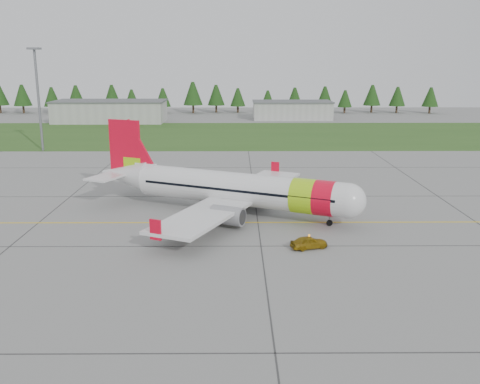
{
  "coord_description": "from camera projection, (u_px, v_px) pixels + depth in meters",
  "views": [
    {
      "loc": [
        7.57,
        -50.3,
        18.03
      ],
      "look_at": [
        7.97,
        8.35,
        3.5
      ],
      "focal_mm": 40.0,
      "sensor_mm": 36.0,
      "label": 1
    }
  ],
  "objects": [
    {
      "name": "aircraft",
      "position": [
        233.0,
        189.0,
        63.78
      ],
      "size": [
        33.09,
        31.39,
        10.61
      ],
      "rotation": [
        0.0,
        0.0,
        -0.43
      ],
      "color": "silver",
      "rests_on": "ground"
    },
    {
      "name": "service_van",
      "position": [
        129.0,
        142.0,
        105.62
      ],
      "size": [
        1.88,
        1.82,
        4.49
      ],
      "primitive_type": "imported",
      "rotation": [
        0.0,
        0.0,
        0.25
      ],
      "color": "silver",
      "rests_on": "ground"
    },
    {
      "name": "follow_me_car",
      "position": [
        309.0,
        231.0,
        52.12
      ],
      "size": [
        1.62,
        1.77,
        3.65
      ],
      "primitive_type": "imported",
      "rotation": [
        0.0,
        0.0,
        1.87
      ],
      "color": "#DEAB0C",
      "rests_on": "ground"
    },
    {
      "name": "hangar_west",
      "position": [
        110.0,
        112.0,
        158.96
      ],
      "size": [
        32.0,
        14.0,
        6.0
      ],
      "primitive_type": "cube",
      "color": "#A8A8A3",
      "rests_on": "ground"
    },
    {
      "name": "floodlight_mast",
      "position": [
        39.0,
        101.0,
        106.79
      ],
      "size": [
        0.5,
        0.5,
        20.0
      ],
      "primitive_type": "cylinder",
      "color": "slate",
      "rests_on": "ground"
    },
    {
      "name": "hangar_east",
      "position": [
        292.0,
        111.0,
        167.18
      ],
      "size": [
        24.0,
        12.0,
        5.2
      ],
      "primitive_type": "cube",
      "color": "#A8A8A3",
      "rests_on": "ground"
    },
    {
      "name": "treeline",
      "position": [
        215.0,
        98.0,
        185.85
      ],
      "size": [
        160.0,
        8.0,
        10.0
      ],
      "primitive_type": null,
      "color": "#1C3F14",
      "rests_on": "ground"
    },
    {
      "name": "grass_strip",
      "position": [
        206.0,
        135.0,
        132.7
      ],
      "size": [
        320.0,
        50.0,
        0.03
      ],
      "primitive_type": "cube",
      "color": "#30561E",
      "rests_on": "ground"
    },
    {
      "name": "ground",
      "position": [
        161.0,
        246.0,
        53.1
      ],
      "size": [
        320.0,
        320.0,
        0.0
      ],
      "primitive_type": "plane",
      "color": "gray",
      "rests_on": "ground"
    },
    {
      "name": "taxi_guideline",
      "position": [
        170.0,
        223.0,
        60.87
      ],
      "size": [
        120.0,
        0.25,
        0.02
      ],
      "primitive_type": "cube",
      "color": "gold",
      "rests_on": "ground"
    }
  ]
}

